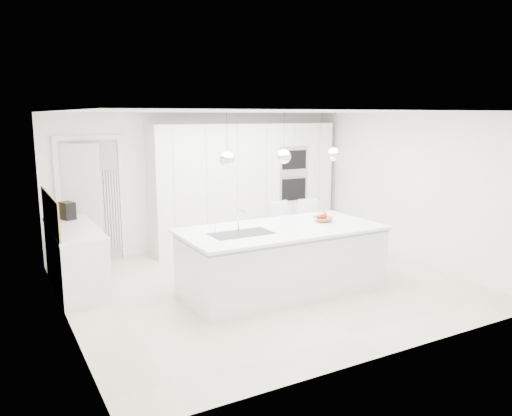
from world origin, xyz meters
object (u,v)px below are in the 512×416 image
bar_stool_left (283,235)px  espresso_machine (67,211)px  island_base (283,261)px  bar_stool_right (312,232)px  fruit_bowl (323,219)px

bar_stool_left → espresso_machine: bearing=151.6°
island_base → bar_stool_right: 1.43m
island_base → bar_stool_left: size_ratio=2.63×
island_base → espresso_machine: size_ratio=10.49×
fruit_bowl → bar_stool_left: size_ratio=0.27×
island_base → espresso_machine: espresso_machine is taller
fruit_bowl → bar_stool_right: bar_stool_right is taller
espresso_machine → bar_stool_right: espresso_machine is taller
island_base → fruit_bowl: size_ratio=9.84×
espresso_machine → bar_stool_left: 3.37m
island_base → fruit_bowl: 0.92m
fruit_bowl → bar_stool_left: (-0.15, 0.86, -0.40)m
bar_stool_right → bar_stool_left: bearing=-174.7°
island_base → bar_stool_right: size_ratio=2.63×
island_base → bar_stool_left: bar_stool_left is taller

